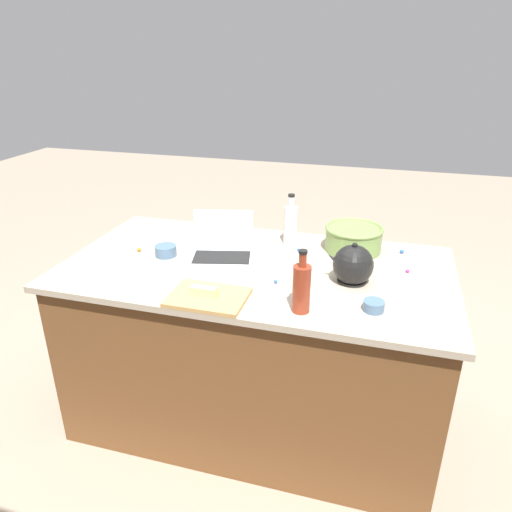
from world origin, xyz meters
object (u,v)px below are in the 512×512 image
(bottle_vinegar, at_px, (291,224))
(bottle_soy, at_px, (302,287))
(laptop, at_px, (223,248))
(kettle, at_px, (353,265))
(mixing_bowl_large, at_px, (353,238))
(ramekin_medium, at_px, (166,251))
(cutting_board, at_px, (208,297))
(butter_stick_left, at_px, (204,291))
(ramekin_small, at_px, (374,306))

(bottle_vinegar, distance_m, bottle_soy, 0.70)
(laptop, xyz_separation_m, kettle, (-0.64, 0.10, 0.03))
(mixing_bowl_large, xyz_separation_m, bottle_soy, (0.14, 0.67, 0.04))
(kettle, height_order, ramekin_medium, kettle)
(laptop, height_order, mixing_bowl_large, laptop)
(mixing_bowl_large, relative_size, ramekin_medium, 2.75)
(bottle_vinegar, bearing_deg, cutting_board, 73.63)
(cutting_board, height_order, butter_stick_left, butter_stick_left)
(bottle_soy, bearing_deg, laptop, -41.11)
(mixing_bowl_large, relative_size, ramekin_small, 3.46)
(butter_stick_left, bearing_deg, ramekin_small, -172.24)
(mixing_bowl_large, bearing_deg, ramekin_small, 103.08)
(kettle, xyz_separation_m, cutting_board, (0.56, 0.33, -0.07))
(kettle, relative_size, cutting_board, 0.67)
(bottle_soy, bearing_deg, mixing_bowl_large, -101.72)
(ramekin_medium, bearing_deg, cutting_board, 135.24)
(mixing_bowl_large, height_order, bottle_soy, bottle_soy)
(bottle_vinegar, height_order, butter_stick_left, bottle_vinegar)
(laptop, distance_m, mixing_bowl_large, 0.67)
(laptop, bearing_deg, ramekin_medium, 12.82)
(bottle_soy, height_order, ramekin_medium, bottle_soy)
(mixing_bowl_large, xyz_separation_m, ramekin_small, (-0.14, 0.59, -0.05))
(kettle, xyz_separation_m, ramekin_medium, (0.92, -0.03, -0.05))
(butter_stick_left, bearing_deg, bottle_soy, -178.37)
(bottle_vinegar, xyz_separation_m, ramekin_small, (-0.46, 0.59, -0.09))
(ramekin_small, bearing_deg, laptop, -23.82)
(laptop, bearing_deg, bottle_soy, 138.89)
(ramekin_small, height_order, ramekin_medium, ramekin_medium)
(bottle_soy, distance_m, butter_stick_left, 0.41)
(bottle_soy, xyz_separation_m, kettle, (-0.17, -0.31, -0.03))
(laptop, xyz_separation_m, bottle_soy, (-0.47, 0.41, 0.06))
(bottle_vinegar, xyz_separation_m, kettle, (-0.36, 0.36, -0.03))
(bottle_vinegar, distance_m, ramekin_medium, 0.65)
(cutting_board, relative_size, butter_stick_left, 2.89)
(mixing_bowl_large, distance_m, bottle_vinegar, 0.33)
(butter_stick_left, xyz_separation_m, ramekin_small, (-0.68, -0.09, -0.01))
(laptop, bearing_deg, cutting_board, 101.40)
(mixing_bowl_large, height_order, butter_stick_left, mixing_bowl_large)
(bottle_soy, height_order, kettle, bottle_soy)
(butter_stick_left, bearing_deg, laptop, -80.67)
(kettle, bearing_deg, ramekin_small, 114.84)
(ramekin_medium, bearing_deg, kettle, 177.88)
(mixing_bowl_large, distance_m, ramekin_small, 0.61)
(bottle_soy, distance_m, kettle, 0.36)
(mixing_bowl_large, height_order, ramekin_medium, mixing_bowl_large)
(laptop, relative_size, bottle_vinegar, 1.30)
(butter_stick_left, xyz_separation_m, ramekin_medium, (0.35, -0.36, -0.01))
(laptop, relative_size, ramekin_small, 4.18)
(laptop, height_order, cutting_board, laptop)
(kettle, distance_m, cutting_board, 0.65)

